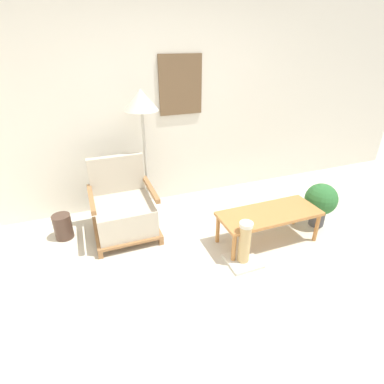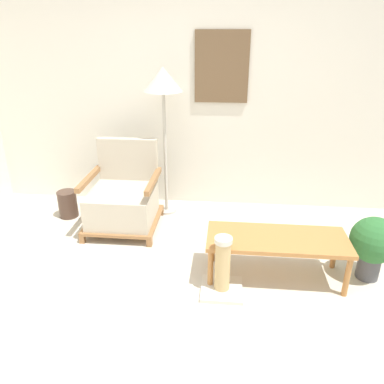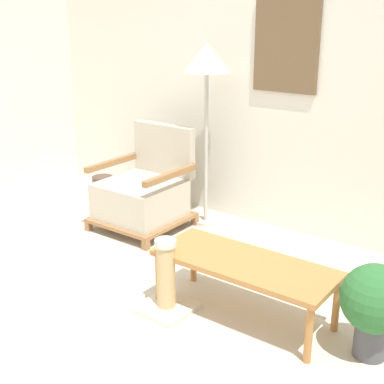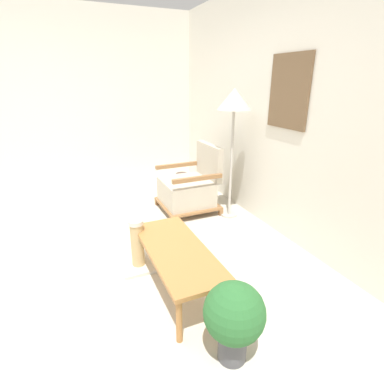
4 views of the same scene
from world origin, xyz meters
name	(u,v)px [view 2 (image 2 of 4)]	position (x,y,z in m)	size (l,w,h in m)	color
ground_plane	(193,331)	(0.00, 0.00, 0.00)	(14.00, 14.00, 0.00)	beige
wall_back	(212,86)	(0.00, 2.14, 1.35)	(8.00, 0.09, 2.70)	silver
armchair	(123,200)	(-0.85, 1.42, 0.31)	(0.71, 0.71, 0.87)	olive
floor_lamp	(163,87)	(-0.47, 1.82, 1.38)	(0.39, 0.39, 1.57)	#B7B2A8
coffee_table	(277,242)	(0.62, 0.69, 0.34)	(1.13, 0.46, 0.38)	#B2753D
vase	(68,204)	(-1.54, 1.59, 0.15)	(0.20, 0.20, 0.30)	#473328
potted_plant	(374,243)	(1.39, 0.76, 0.33)	(0.38, 0.38, 0.55)	#4C4C51
scratching_post	(222,272)	(0.18, 0.46, 0.18)	(0.33, 0.33, 0.49)	beige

